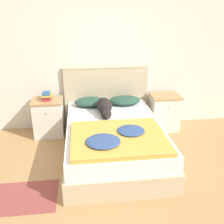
# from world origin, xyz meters

# --- Properties ---
(ground_plane) EXTENTS (16.00, 16.00, 0.00)m
(ground_plane) POSITION_xyz_m (0.00, 0.00, 0.00)
(ground_plane) COLOR tan
(wall_back) EXTENTS (9.00, 0.06, 2.55)m
(wall_back) POSITION_xyz_m (0.00, 2.13, 1.27)
(wall_back) COLOR silver
(wall_back) RESTS_ON ground_plane
(bed) EXTENTS (1.35, 2.00, 0.49)m
(bed) POSITION_xyz_m (0.14, 1.04, 0.24)
(bed) COLOR #C6B28E
(bed) RESTS_ON ground_plane
(headboard) EXTENTS (1.43, 0.06, 1.09)m
(headboard) POSITION_xyz_m (0.14, 2.06, 0.56)
(headboard) COLOR #C6B28E
(headboard) RESTS_ON ground_plane
(nightstand_left) EXTENTS (0.49, 0.44, 0.62)m
(nightstand_left) POSITION_xyz_m (-0.84, 1.81, 0.31)
(nightstand_left) COLOR silver
(nightstand_left) RESTS_ON ground_plane
(nightstand_right) EXTENTS (0.49, 0.44, 0.62)m
(nightstand_right) POSITION_xyz_m (1.12, 1.81, 0.31)
(nightstand_right) COLOR silver
(nightstand_right) RESTS_ON ground_plane
(pillow_left) EXTENTS (0.52, 0.36, 0.13)m
(pillow_left) POSITION_xyz_m (-0.14, 1.80, 0.56)
(pillow_left) COLOR #284C3D
(pillow_left) RESTS_ON bed
(pillow_right) EXTENTS (0.52, 0.36, 0.13)m
(pillow_right) POSITION_xyz_m (0.43, 1.80, 0.56)
(pillow_right) COLOR #284C3D
(pillow_right) RESTS_ON bed
(quilt) EXTENTS (1.15, 0.98, 0.10)m
(quilt) POSITION_xyz_m (0.13, 0.57, 0.52)
(quilt) COLOR gold
(quilt) RESTS_ON bed
(dog) EXTENTS (0.23, 0.66, 0.22)m
(dog) POSITION_xyz_m (0.06, 1.45, 0.59)
(dog) COLOR black
(dog) RESTS_ON bed
(book_stack) EXTENTS (0.16, 0.23, 0.11)m
(book_stack) POSITION_xyz_m (-0.84, 1.83, 0.67)
(book_stack) COLOR #AD2D28
(book_stack) RESTS_ON nightstand_left
(rug) EXTENTS (0.91, 0.57, 0.00)m
(rug) POSITION_xyz_m (-1.07, 0.25, 0.00)
(rug) COLOR #93423D
(rug) RESTS_ON ground_plane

